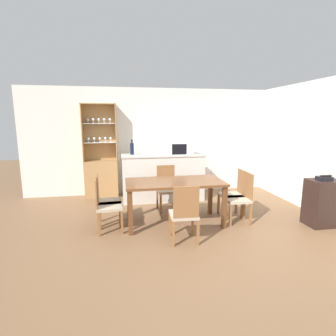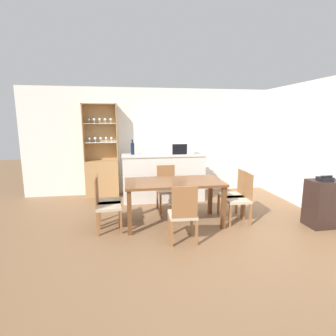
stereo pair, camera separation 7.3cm
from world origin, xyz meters
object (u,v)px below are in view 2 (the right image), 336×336
at_px(microwave, 181,148).
at_px(dining_chair_side_right_far, 234,194).
at_px(display_cabinet, 102,170).
at_px(dining_chair_side_left_far, 107,200).
at_px(dining_chair_side_left_near, 106,205).
at_px(dining_table, 174,186).
at_px(side_cabinet, 324,203).
at_px(telephone, 325,179).
at_px(dining_chair_head_far, 167,189).
at_px(dining_chair_head_near, 183,214).
at_px(dining_chair_side_right_near, 239,198).
at_px(wine_bottle, 133,148).

bearing_deg(microwave, dining_chair_side_right_far, -59.10).
bearing_deg(display_cabinet, dining_chair_side_right_far, -35.49).
height_order(dining_chair_side_left_far, dining_chair_side_left_near, same).
distance_m(dining_table, microwave, 1.52).
bearing_deg(dining_table, dining_chair_side_left_far, 173.99).
height_order(side_cabinet, telephone, telephone).
xyz_separation_m(dining_chair_side_left_near, telephone, (3.62, -0.41, 0.40)).
relative_size(dining_chair_head_far, microwave, 1.79).
distance_m(dining_chair_side_left_far, dining_chair_head_far, 1.31).
height_order(dining_chair_head_near, dining_chair_side_left_near, same).
height_order(display_cabinet, dining_chair_side_right_near, display_cabinet).
bearing_deg(display_cabinet, dining_chair_side_left_near, -83.95).
bearing_deg(wine_bottle, dining_chair_side_left_near, -106.98).
bearing_deg(display_cabinet, dining_chair_side_left_far, -83.12).
distance_m(dining_table, dining_chair_side_right_far, 1.19).
bearing_deg(dining_chair_side_left_near, telephone, 79.48).
relative_size(dining_chair_side_left_near, microwave, 1.79).
distance_m(dining_chair_head_near, wine_bottle, 2.45).
xyz_separation_m(dining_chair_side_left_near, side_cabinet, (3.65, -0.40, -0.04)).
relative_size(dining_chair_side_left_near, side_cabinet, 1.11).
bearing_deg(microwave, dining_chair_side_right_near, -63.49).
xyz_separation_m(dining_chair_side_left_far, dining_chair_head_near, (1.15, -0.85, 0.00)).
height_order(dining_chair_side_right_near, microwave, microwave).
bearing_deg(dining_table, dining_chair_side_right_near, -6.22).
height_order(dining_table, wine_bottle, wine_bottle).
distance_m(dining_chair_side_left_near, telephone, 3.66).
height_order(dining_chair_head_near, side_cabinet, dining_chair_head_near).
height_order(dining_chair_head_near, microwave, microwave).
xyz_separation_m(display_cabinet, dining_chair_side_left_far, (0.22, -1.80, -0.19)).
bearing_deg(dining_chair_side_right_far, dining_chair_head_far, 64.26).
bearing_deg(dining_table, dining_chair_head_near, -90.17).
relative_size(dining_chair_head_near, telephone, 4.06).
distance_m(display_cabinet, side_cabinet, 4.59).
height_order(wine_bottle, telephone, wine_bottle).
bearing_deg(side_cabinet, dining_chair_head_near, -175.21).
distance_m(dining_chair_head_near, dining_chair_side_left_near, 1.30).
xyz_separation_m(display_cabinet, telephone, (3.83, -2.46, 0.21)).
bearing_deg(side_cabinet, dining_chair_side_right_far, 154.28).
bearing_deg(side_cabinet, dining_chair_side_left_far, 169.98).
relative_size(display_cabinet, dining_table, 1.29).
distance_m(dining_chair_head_near, dining_chair_side_right_near, 1.31).
xyz_separation_m(dining_chair_side_right_near, side_cabinet, (1.34, -0.40, -0.04)).
relative_size(dining_table, dining_chair_side_left_far, 1.88).
bearing_deg(dining_chair_head_near, dining_chair_side_right_near, 30.36).
height_order(dining_table, telephone, telephone).
xyz_separation_m(display_cabinet, dining_table, (1.37, -1.93, 0.04)).
bearing_deg(dining_chair_side_left_far, side_cabinet, 76.84).
relative_size(side_cabinet, telephone, 3.65).
bearing_deg(telephone, display_cabinet, 147.30).
bearing_deg(dining_chair_head_near, display_cabinet, 119.97).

